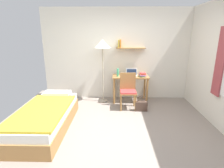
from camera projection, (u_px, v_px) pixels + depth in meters
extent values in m
plane|color=gray|center=(120.00, 132.00, 3.55)|extent=(5.28, 5.28, 0.00)
cube|color=silver|center=(119.00, 55.00, 5.14)|extent=(4.40, 0.05, 2.60)
cube|color=#9E703D|center=(131.00, 48.00, 4.95)|extent=(0.82, 0.22, 0.02)
cube|color=gold|center=(119.00, 44.00, 4.94)|extent=(0.03, 0.17, 0.21)
cube|color=orange|center=(120.00, 44.00, 4.93)|extent=(0.03, 0.18, 0.22)
cube|color=#993D42|center=(220.00, 62.00, 3.50)|extent=(0.03, 0.28, 1.36)
cube|color=#9E703D|center=(47.00, 122.00, 3.64)|extent=(0.89, 2.01, 0.28)
cube|color=silver|center=(46.00, 112.00, 3.58)|extent=(0.85, 1.95, 0.16)
cube|color=gold|center=(43.00, 110.00, 3.44)|extent=(0.91, 1.65, 0.04)
cube|color=white|center=(57.00, 94.00, 4.30)|extent=(0.62, 0.28, 0.10)
cube|color=#9E703D|center=(130.00, 76.00, 4.97)|extent=(1.00, 0.52, 0.03)
cylinder|color=#9E703D|center=(114.00, 91.00, 4.88)|extent=(0.06, 0.06, 0.72)
cylinder|color=#9E703D|center=(147.00, 92.00, 4.87)|extent=(0.06, 0.06, 0.72)
cylinder|color=#9E703D|center=(114.00, 87.00, 5.29)|extent=(0.06, 0.06, 0.72)
cylinder|color=#9E703D|center=(145.00, 87.00, 5.27)|extent=(0.06, 0.06, 0.72)
cube|color=#9E703D|center=(128.00, 93.00, 4.54)|extent=(0.44, 0.40, 0.03)
cube|color=#B23838|center=(128.00, 92.00, 4.53)|extent=(0.40, 0.37, 0.04)
cube|color=#9E703D|center=(128.00, 81.00, 4.64)|extent=(0.41, 0.04, 0.44)
cylinder|color=#9E703D|center=(121.00, 103.00, 4.45)|extent=(0.04, 0.04, 0.42)
cylinder|color=#9E703D|center=(136.00, 103.00, 4.44)|extent=(0.04, 0.04, 0.42)
cylinder|color=#9E703D|center=(121.00, 99.00, 4.76)|extent=(0.04, 0.04, 0.42)
cylinder|color=#9E703D|center=(134.00, 99.00, 4.76)|extent=(0.04, 0.04, 0.42)
cylinder|color=#B2A893|center=(103.00, 101.00, 5.17)|extent=(0.24, 0.24, 0.02)
cylinder|color=#B2A893|center=(103.00, 75.00, 4.96)|extent=(0.03, 0.03, 1.50)
cone|color=silver|center=(102.00, 44.00, 4.72)|extent=(0.44, 0.44, 0.22)
cube|color=#B7BABF|center=(132.00, 75.00, 5.01)|extent=(0.32, 0.21, 0.01)
cube|color=#B7BABF|center=(132.00, 72.00, 5.04)|extent=(0.31, 0.09, 0.18)
cube|color=black|center=(132.00, 72.00, 5.04)|extent=(0.28, 0.07, 0.15)
cylinder|color=#42A87F|center=(118.00, 72.00, 4.90)|extent=(0.06, 0.06, 0.22)
cube|color=#4CA856|center=(142.00, 76.00, 4.90)|extent=(0.15, 0.21, 0.03)
cube|color=purple|center=(142.00, 75.00, 4.89)|extent=(0.20, 0.26, 0.02)
cube|color=gold|center=(143.00, 74.00, 4.89)|extent=(0.17, 0.19, 0.02)
cube|color=#D13D38|center=(143.00, 73.00, 4.88)|extent=(0.16, 0.19, 0.03)
cube|color=#4C382D|center=(141.00, 106.00, 4.49)|extent=(0.30, 0.12, 0.25)
torus|color=#4C382D|center=(141.00, 100.00, 4.44)|extent=(0.21, 0.02, 0.21)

